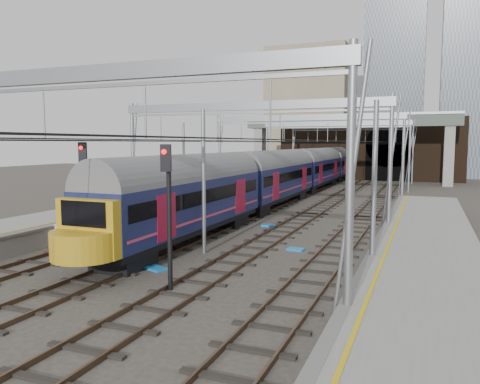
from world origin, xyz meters
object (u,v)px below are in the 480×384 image
at_px(train_main, 300,172).
at_px(signal_near_centre, 168,200).
at_px(train_second, 275,170).
at_px(signal_near_left, 85,184).
at_px(relay_cabinet, 61,235).

xyz_separation_m(train_main, signal_near_centre, (3.41, -31.83, 0.85)).
height_order(train_second, signal_near_left, signal_near_left).
bearing_deg(train_main, signal_near_centre, -83.88).
relative_size(train_second, signal_near_left, 11.21).
distance_m(train_main, train_second, 5.79).
xyz_separation_m(signal_near_left, relay_cabinet, (-2.32, 0.71, -2.81)).
xyz_separation_m(train_second, signal_near_left, (0.52, -32.23, 0.99)).
relative_size(train_second, relay_cabinet, 53.65).
bearing_deg(train_main, signal_near_left, -97.08).
height_order(train_main, relay_cabinet, train_main).
relative_size(train_main, signal_near_centre, 12.06).
bearing_deg(signal_near_left, relay_cabinet, 139.27).
distance_m(train_main, signal_near_centre, 32.02).
xyz_separation_m(train_main, relay_cabinet, (-5.80, -27.34, -1.92)).
bearing_deg(signal_near_centre, train_main, 75.23).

